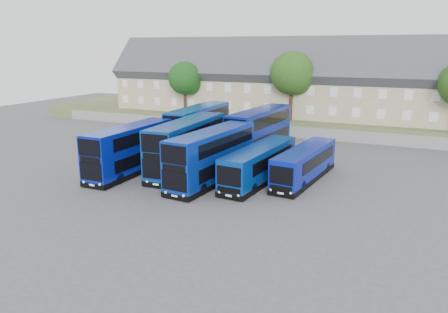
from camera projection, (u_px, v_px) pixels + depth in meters
ground at (187, 185)px, 38.00m from camera, size 120.00×120.00×0.00m
retaining_wall at (273, 130)px, 59.05m from camera, size 70.00×0.40×1.50m
earth_bank at (293, 118)px, 67.84m from camera, size 80.00×20.00×2.00m
terrace_row at (328, 85)px, 60.55m from camera, size 66.00×10.40×11.20m
dd_front_left at (131, 150)px, 41.12m from camera, size 2.62×11.24×4.46m
dd_front_mid at (187, 147)px, 41.79m from camera, size 3.37×12.35×4.87m
dd_front_right at (212, 157)px, 38.34m from camera, size 3.65×11.71×4.58m
dd_rear_left at (199, 128)px, 51.26m from camera, size 3.21×12.38×4.89m
dd_rear_right at (259, 132)px, 49.11m from camera, size 3.75×12.38×4.85m
coach_east_a at (259, 165)px, 38.61m from camera, size 3.38×11.71×3.16m
coach_east_b at (305, 165)px, 38.88m from camera, size 3.39×11.09×2.98m
tree_west at (186, 79)px, 64.00m from camera, size 4.80×4.80×7.65m
tree_mid at (293, 75)px, 57.83m from camera, size 5.76×5.76×9.18m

